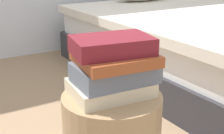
% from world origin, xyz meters
% --- Properties ---
extents(bed, '(1.59, 2.04, 0.62)m').
position_xyz_m(bed, '(1.30, 0.82, 0.23)').
color(bed, '#2D2D33').
rests_on(bed, ground_plane).
extents(book_cream, '(0.26, 0.21, 0.05)m').
position_xyz_m(book_cream, '(-0.00, 0.01, 0.44)').
color(book_cream, beige).
rests_on(book_cream, side_table).
extents(book_slate, '(0.26, 0.17, 0.06)m').
position_xyz_m(book_slate, '(0.01, 0.00, 0.50)').
color(book_slate, slate).
rests_on(book_slate, book_cream).
extents(book_rust, '(0.25, 0.23, 0.03)m').
position_xyz_m(book_rust, '(0.01, 0.00, 0.55)').
color(book_rust, '#994723').
rests_on(book_rust, book_slate).
extents(book_maroon, '(0.26, 0.19, 0.05)m').
position_xyz_m(book_maroon, '(0.00, -0.00, 0.59)').
color(book_maroon, maroon).
rests_on(book_maroon, book_rust).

